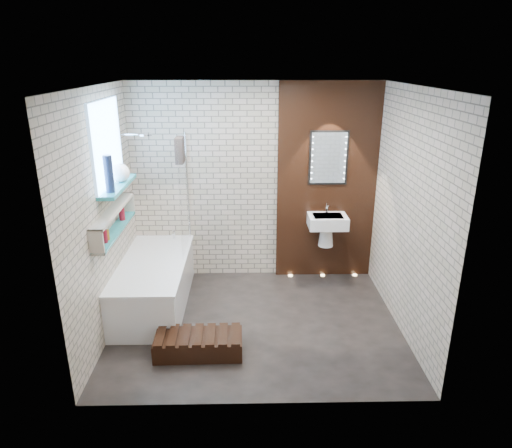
{
  "coord_description": "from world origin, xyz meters",
  "views": [
    {
      "loc": [
        -0.1,
        -4.55,
        2.85
      ],
      "look_at": [
        0.0,
        0.15,
        1.15
      ],
      "focal_mm": 32.26,
      "sensor_mm": 36.0,
      "label": 1
    }
  ],
  "objects_px": {
    "bath_screen": "(184,194)",
    "washbasin": "(327,225)",
    "bathtub": "(154,283)",
    "led_mirror": "(329,158)",
    "walnut_step": "(199,345)"
  },
  "relations": [
    {
      "from": "bath_screen",
      "to": "washbasin",
      "type": "distance_m",
      "value": 1.89
    },
    {
      "from": "bathtub",
      "to": "led_mirror",
      "type": "height_order",
      "value": "led_mirror"
    },
    {
      "from": "bathtub",
      "to": "bath_screen",
      "type": "height_order",
      "value": "bath_screen"
    },
    {
      "from": "bath_screen",
      "to": "washbasin",
      "type": "height_order",
      "value": "bath_screen"
    },
    {
      "from": "bathtub",
      "to": "washbasin",
      "type": "relative_size",
      "value": 3.0
    },
    {
      "from": "bath_screen",
      "to": "washbasin",
      "type": "bearing_deg",
      "value": 5.78
    },
    {
      "from": "washbasin",
      "to": "led_mirror",
      "type": "bearing_deg",
      "value": 90.0
    },
    {
      "from": "led_mirror",
      "to": "walnut_step",
      "type": "relative_size",
      "value": 0.79
    },
    {
      "from": "bath_screen",
      "to": "led_mirror",
      "type": "height_order",
      "value": "led_mirror"
    },
    {
      "from": "bath_screen",
      "to": "walnut_step",
      "type": "bearing_deg",
      "value": -79.39
    },
    {
      "from": "bath_screen",
      "to": "walnut_step",
      "type": "relative_size",
      "value": 1.58
    },
    {
      "from": "washbasin",
      "to": "bathtub",
      "type": "bearing_deg",
      "value": -163.99
    },
    {
      "from": "washbasin",
      "to": "bath_screen",
      "type": "bearing_deg",
      "value": -174.22
    },
    {
      "from": "bathtub",
      "to": "walnut_step",
      "type": "distance_m",
      "value": 1.2
    },
    {
      "from": "bath_screen",
      "to": "walnut_step",
      "type": "height_order",
      "value": "bath_screen"
    }
  ]
}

